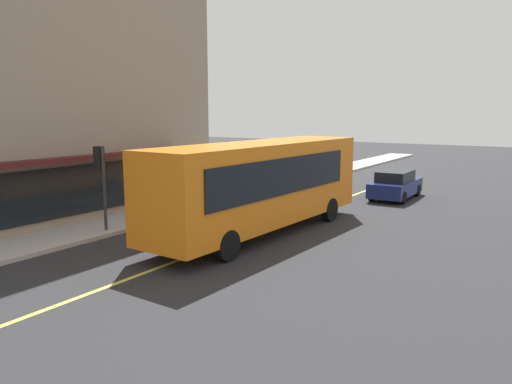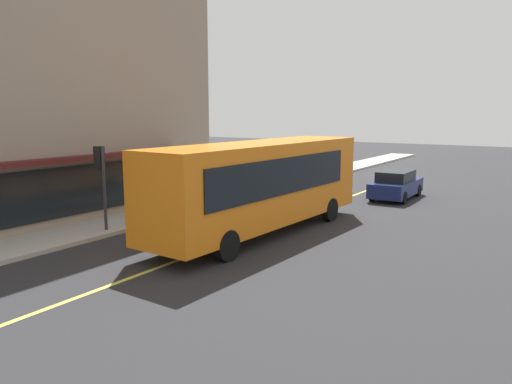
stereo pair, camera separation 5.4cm
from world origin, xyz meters
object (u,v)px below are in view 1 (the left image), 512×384
bus (262,182)px  pedestrian_mid_block (227,178)px  traffic_light (100,168)px  car_navy (395,185)px

bus → pedestrian_mid_block: bearing=47.4°
bus → traffic_light: 6.15m
traffic_light → car_navy: 15.57m
traffic_light → pedestrian_mid_block: size_ratio=1.78×
traffic_light → car_navy: bearing=-27.3°
pedestrian_mid_block → bus: bearing=-132.6°
car_navy → pedestrian_mid_block: (-5.78, 7.01, 0.49)m
bus → traffic_light: bearing=122.4°
car_navy → pedestrian_mid_block: size_ratio=2.40×
bus → car_navy: bus is taller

